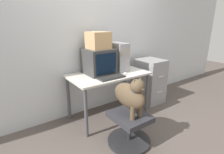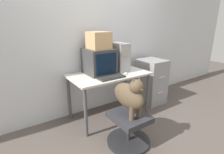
{
  "view_description": "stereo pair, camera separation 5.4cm",
  "coord_description": "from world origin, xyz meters",
  "px_view_note": "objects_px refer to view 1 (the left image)",
  "views": [
    {
      "loc": [
        -1.53,
        -1.89,
        1.56
      ],
      "look_at": [
        -0.15,
        0.05,
        0.81
      ],
      "focal_mm": 28.0,
      "sensor_mm": 36.0,
      "label": 1
    },
    {
      "loc": [
        -1.49,
        -1.92,
        1.56
      ],
      "look_at": [
        -0.15,
        0.05,
        0.81
      ],
      "focal_mm": 28.0,
      "sensor_mm": 36.0,
      "label": 2
    }
  ],
  "objects_px": {
    "keyboard": "(112,77)",
    "cardboard_box": "(98,40)",
    "office_chair": "(129,128)",
    "pc_tower": "(117,57)",
    "dog": "(130,95)",
    "filing_cabinet": "(150,81)",
    "crt_monitor": "(99,61)"
  },
  "relations": [
    {
      "from": "filing_cabinet",
      "to": "crt_monitor",
      "type": "bearing_deg",
      "value": 175.56
    },
    {
      "from": "crt_monitor",
      "to": "filing_cabinet",
      "type": "distance_m",
      "value": 1.25
    },
    {
      "from": "crt_monitor",
      "to": "office_chair",
      "type": "distance_m",
      "value": 1.13
    },
    {
      "from": "cardboard_box",
      "to": "office_chair",
      "type": "bearing_deg",
      "value": -94.03
    },
    {
      "from": "office_chair",
      "to": "dog",
      "type": "relative_size",
      "value": 1.09
    },
    {
      "from": "pc_tower",
      "to": "filing_cabinet",
      "type": "bearing_deg",
      "value": -7.4
    },
    {
      "from": "keyboard",
      "to": "office_chair",
      "type": "distance_m",
      "value": 0.77
    },
    {
      "from": "office_chair",
      "to": "dog",
      "type": "distance_m",
      "value": 0.48
    },
    {
      "from": "pc_tower",
      "to": "office_chair",
      "type": "height_order",
      "value": "pc_tower"
    },
    {
      "from": "crt_monitor",
      "to": "keyboard",
      "type": "relative_size",
      "value": 1.06
    },
    {
      "from": "crt_monitor",
      "to": "dog",
      "type": "distance_m",
      "value": 0.89
    },
    {
      "from": "pc_tower",
      "to": "keyboard",
      "type": "xyz_separation_m",
      "value": [
        -0.36,
        -0.34,
        -0.22
      ]
    },
    {
      "from": "keyboard",
      "to": "office_chair",
      "type": "xyz_separation_m",
      "value": [
        -0.08,
        -0.52,
        -0.56
      ]
    },
    {
      "from": "office_chair",
      "to": "pc_tower",
      "type": "bearing_deg",
      "value": 63.01
    },
    {
      "from": "crt_monitor",
      "to": "keyboard",
      "type": "bearing_deg",
      "value": -86.83
    },
    {
      "from": "crt_monitor",
      "to": "keyboard",
      "type": "height_order",
      "value": "crt_monitor"
    },
    {
      "from": "cardboard_box",
      "to": "keyboard",
      "type": "bearing_deg",
      "value": -86.87
    },
    {
      "from": "crt_monitor",
      "to": "filing_cabinet",
      "type": "bearing_deg",
      "value": -4.44
    },
    {
      "from": "keyboard",
      "to": "office_chair",
      "type": "height_order",
      "value": "keyboard"
    },
    {
      "from": "keyboard",
      "to": "cardboard_box",
      "type": "relative_size",
      "value": 1.32
    },
    {
      "from": "crt_monitor",
      "to": "pc_tower",
      "type": "bearing_deg",
      "value": 1.55
    },
    {
      "from": "keyboard",
      "to": "pc_tower",
      "type": "bearing_deg",
      "value": 43.47
    },
    {
      "from": "crt_monitor",
      "to": "filing_cabinet",
      "type": "xyz_separation_m",
      "value": [
        1.13,
        -0.09,
        -0.53
      ]
    },
    {
      "from": "office_chair",
      "to": "cardboard_box",
      "type": "height_order",
      "value": "cardboard_box"
    },
    {
      "from": "crt_monitor",
      "to": "dog",
      "type": "height_order",
      "value": "crt_monitor"
    },
    {
      "from": "crt_monitor",
      "to": "dog",
      "type": "xyz_separation_m",
      "value": [
        -0.06,
        -0.84,
        -0.27
      ]
    },
    {
      "from": "crt_monitor",
      "to": "dog",
      "type": "relative_size",
      "value": 0.83
    },
    {
      "from": "filing_cabinet",
      "to": "cardboard_box",
      "type": "bearing_deg",
      "value": 175.37
    },
    {
      "from": "office_chair",
      "to": "dog",
      "type": "bearing_deg",
      "value": -90.0
    },
    {
      "from": "dog",
      "to": "filing_cabinet",
      "type": "xyz_separation_m",
      "value": [
        1.19,
        0.76,
        -0.26
      ]
    },
    {
      "from": "dog",
      "to": "cardboard_box",
      "type": "distance_m",
      "value": 1.04
    },
    {
      "from": "crt_monitor",
      "to": "cardboard_box",
      "type": "bearing_deg",
      "value": 90.0
    }
  ]
}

